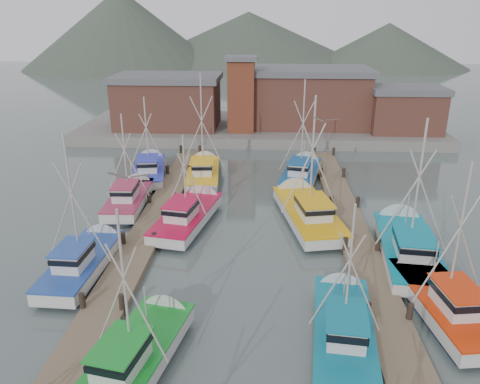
# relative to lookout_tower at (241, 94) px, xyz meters

# --- Properties ---
(ground) EXTENTS (260.00, 260.00, 0.00)m
(ground) POSITION_rel_lookout_tower_xyz_m (2.00, -33.00, -5.55)
(ground) COLOR #465450
(ground) RESTS_ON ground
(dock_left) EXTENTS (2.30, 46.00, 1.50)m
(dock_left) POSITION_rel_lookout_tower_xyz_m (-5.00, -28.96, -5.34)
(dock_left) COLOR brown
(dock_left) RESTS_ON ground
(dock_right) EXTENTS (2.30, 46.00, 1.50)m
(dock_right) POSITION_rel_lookout_tower_xyz_m (9.00, -28.96, -5.34)
(dock_right) COLOR brown
(dock_right) RESTS_ON ground
(quay) EXTENTS (44.00, 16.00, 1.20)m
(quay) POSITION_rel_lookout_tower_xyz_m (2.00, 4.00, -4.95)
(quay) COLOR gray
(quay) RESTS_ON ground
(shed_left) EXTENTS (12.72, 8.48, 6.20)m
(shed_left) POSITION_rel_lookout_tower_xyz_m (-9.00, 2.00, -1.21)
(shed_left) COLOR #562E26
(shed_left) RESTS_ON quay
(shed_center) EXTENTS (14.84, 9.54, 6.90)m
(shed_center) POSITION_rel_lookout_tower_xyz_m (8.00, 4.00, -0.86)
(shed_center) COLOR #562E26
(shed_center) RESTS_ON quay
(shed_right) EXTENTS (8.48, 6.36, 5.20)m
(shed_right) POSITION_rel_lookout_tower_xyz_m (19.00, 1.00, -1.71)
(shed_right) COLOR #562E26
(shed_right) RESTS_ON quay
(lookout_tower) EXTENTS (3.60, 3.60, 8.50)m
(lookout_tower) POSITION_rel_lookout_tower_xyz_m (0.00, 0.00, 0.00)
(lookout_tower) COLOR brown
(lookout_tower) RESTS_ON quay
(distant_hills) EXTENTS (175.00, 140.00, 42.00)m
(distant_hills) POSITION_rel_lookout_tower_xyz_m (-10.76, 89.59, -5.55)
(distant_hills) COLOR #445043
(distant_hills) RESTS_ON ground
(boat_4) EXTENTS (4.08, 8.61, 8.20)m
(boat_4) POSITION_rel_lookout_tower_xyz_m (-2.23, -38.48, -4.87)
(boat_4) COLOR #101938
(boat_4) RESTS_ON ground
(boat_5) EXTENTS (3.45, 8.62, 7.65)m
(boat_5) POSITION_rel_lookout_tower_xyz_m (6.66, -36.07, -4.87)
(boat_5) COLOR #101938
(boat_5) RESTS_ON ground
(boat_6) EXTENTS (3.66, 8.22, 9.08)m
(boat_6) POSITION_rel_lookout_tower_xyz_m (-7.43, -30.76, -4.87)
(boat_6) COLOR #101938
(boat_6) RESTS_ON ground
(boat_7) EXTENTS (3.77, 8.79, 8.79)m
(boat_7) POSITION_rel_lookout_tower_xyz_m (11.85, -33.64, -4.87)
(boat_7) COLOR #101938
(boat_7) RESTS_ON ground
(boat_8) EXTENTS (4.32, 9.24, 7.41)m
(boat_8) POSITION_rel_lookout_tower_xyz_m (-2.40, -23.81, -4.88)
(boat_8) COLOR #101938
(boat_8) RESTS_ON ground
(boat_9) EXTENTS (5.00, 10.50, 10.12)m
(boat_9) POSITION_rel_lookout_tower_xyz_m (5.98, -22.73, -4.87)
(boat_9) COLOR #101938
(boat_9) RESTS_ON ground
(boat_10) EXTENTS (3.29, 8.24, 8.01)m
(boat_10) POSITION_rel_lookout_tower_xyz_m (-7.57, -20.70, -4.87)
(boat_10) COLOR #101938
(boat_10) RESTS_ON ground
(boat_11) EXTENTS (4.19, 10.29, 9.77)m
(boat_11) POSITION_rel_lookout_tower_xyz_m (11.79, -27.85, -4.87)
(boat_11) COLOR #101938
(boat_11) RESTS_ON ground
(boat_12) EXTENTS (4.05, 8.95, 10.31)m
(boat_12) POSITION_rel_lookout_tower_xyz_m (-2.66, -14.13, -4.86)
(boat_12) COLOR #101938
(boat_12) RESTS_ON ground
(boat_13) EXTENTS (4.46, 9.25, 9.83)m
(boat_13) POSITION_rel_lookout_tower_xyz_m (6.25, -13.82, -4.87)
(boat_13) COLOR #101938
(boat_13) RESTS_ON ground
(boat_14) EXTENTS (4.18, 9.08, 8.20)m
(boat_14) POSITION_rel_lookout_tower_xyz_m (-7.74, -13.69, -4.87)
(boat_14) COLOR #101938
(boat_14) RESTS_ON ground
(gull_near) EXTENTS (1.55, 0.64, 0.24)m
(gull_near) POSITION_rel_lookout_tower_xyz_m (-1.91, -38.76, 3.13)
(gull_near) COLOR gray
(gull_near) RESTS_ON ground
(gull_far) EXTENTS (1.46, 0.64, 0.24)m
(gull_far) POSITION_rel_lookout_tower_xyz_m (6.07, -29.99, 3.40)
(gull_far) COLOR gray
(gull_far) RESTS_ON ground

